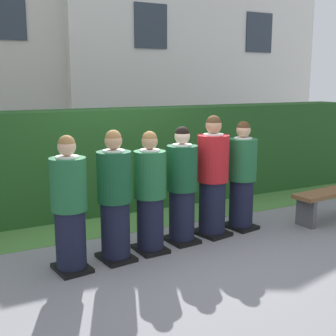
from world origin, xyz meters
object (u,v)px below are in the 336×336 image
Objects in this scene: student_in_red_blazer at (213,179)px; student_front_row_0 at (69,208)px; student_front_row_3 at (182,188)px; student_front_row_5 at (242,178)px; wooden_bench at (330,198)px; student_front_row_1 at (115,199)px; student_front_row_2 at (150,195)px.

student_front_row_0 is at bearing -172.32° from student_in_red_blazer.
student_front_row_5 is at bearing 5.48° from student_front_row_3.
student_front_row_5 is (2.63, 0.33, 0.01)m from student_front_row_0.
wooden_bench is (2.51, -0.24, -0.40)m from student_front_row_3.
student_front_row_0 is 2.65m from student_front_row_5.
student_front_row_3 is at bearing 8.19° from student_front_row_0.
student_front_row_0 and student_front_row_3 have the same top height.
student_front_row_0 is 0.99× the size of student_front_row_1.
student_front_row_3 is (0.52, 0.10, 0.01)m from student_front_row_2.
student_front_row_5 is at bearing 7.29° from student_front_row_1.
student_front_row_2 is at bearing -171.27° from student_in_red_blazer.
student_in_red_blazer reaches higher than student_front_row_5.
student_front_row_5 is (2.07, 0.26, -0.00)m from student_front_row_1.
student_front_row_5 is 1.11× the size of wooden_bench.
student_in_red_blazer is 0.54m from student_front_row_5.
student_front_row_0 is 1.00× the size of student_front_row_3.
wooden_bench is (3.03, -0.13, -0.38)m from student_front_row_2.
student_front_row_1 reaches higher than wooden_bench.
student_front_row_0 is 4.11m from wooden_bench.
wooden_bench is at bearing -2.51° from student_front_row_2.
student_in_red_blazer is (0.52, 0.06, 0.06)m from student_front_row_3.
student_front_row_1 is at bearing 178.81° from wooden_bench.
student_front_row_1 is (0.57, 0.06, 0.01)m from student_front_row_0.
student_front_row_2 is 0.91× the size of student_in_red_blazer.
student_front_row_3 is (1.01, 0.16, -0.01)m from student_front_row_1.
student_in_red_blazer reaches higher than student_front_row_0.
wooden_bench is at bearing -0.13° from student_front_row_0.
student_front_row_5 is at bearing 4.87° from student_in_red_blazer.
student_front_row_3 reaches higher than student_front_row_2.
student_in_red_blazer is 1.18× the size of wooden_bench.
student_in_red_blazer reaches higher than student_front_row_1.
student_front_row_1 is at bearing 6.43° from student_front_row_0.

